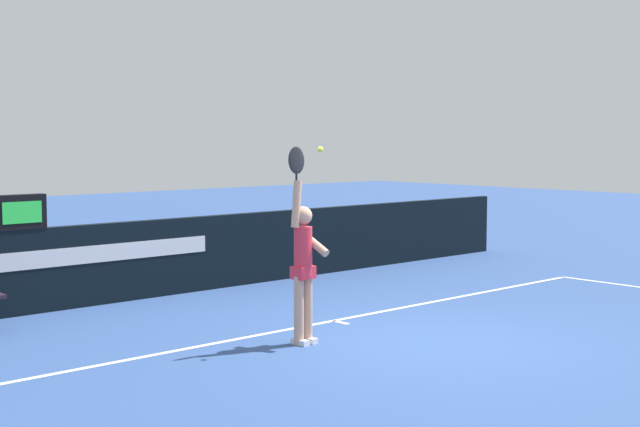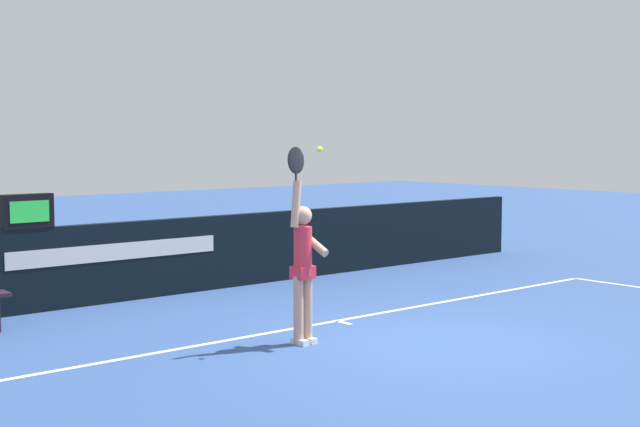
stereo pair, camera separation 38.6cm
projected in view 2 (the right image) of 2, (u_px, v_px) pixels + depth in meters
ground_plane at (432, 344)px, 11.20m from camera, size 60.00×60.00×0.00m
court_lines at (500, 360)px, 10.39m from camera, size 11.87×5.93×0.00m
back_wall at (206, 253)px, 15.11m from camera, size 15.80×0.18×1.26m
speed_display at (27, 211)px, 13.04m from camera, size 0.76×0.20×0.51m
tennis_player at (303, 262)px, 11.11m from camera, size 0.47×0.52×2.51m
tennis_ball at (320, 149)px, 10.87m from camera, size 0.07×0.07×0.07m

